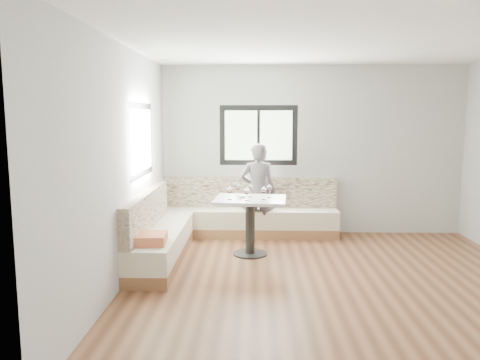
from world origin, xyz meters
The scene contains 11 objects.
room centered at (-0.08, 0.08, 1.41)m, with size 5.01×5.01×2.81m.
banquette centered at (-1.59, 1.62, 0.33)m, with size 2.90×2.80×0.95m.
table centered at (-1.03, 1.16, 0.61)m, with size 1.06×0.85×0.82m.
person centered at (-0.91, 2.10, 0.77)m, with size 0.56×0.37×1.54m, color #544C50.
olive_ramekin centered at (-1.14, 1.18, 0.84)m, with size 0.09×0.09×0.03m.
wine_glass_a centered at (-1.31, 1.05, 0.95)m, with size 0.08×0.08×0.19m.
wine_glass_b centered at (-1.07, 0.96, 0.95)m, with size 0.08×0.08×0.19m.
wine_glass_c centered at (-0.84, 1.05, 0.95)m, with size 0.08×0.08×0.19m.
wine_glass_d centered at (-1.03, 1.26, 0.95)m, with size 0.08×0.08×0.19m.
wine_glass_e centered at (-0.76, 1.23, 0.95)m, with size 0.08×0.08×0.19m.
wine_glass_f centered at (-1.21, 1.33, 0.95)m, with size 0.08×0.08×0.19m.
Camera 1 is at (-0.97, -5.34, 1.98)m, focal length 35.00 mm.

